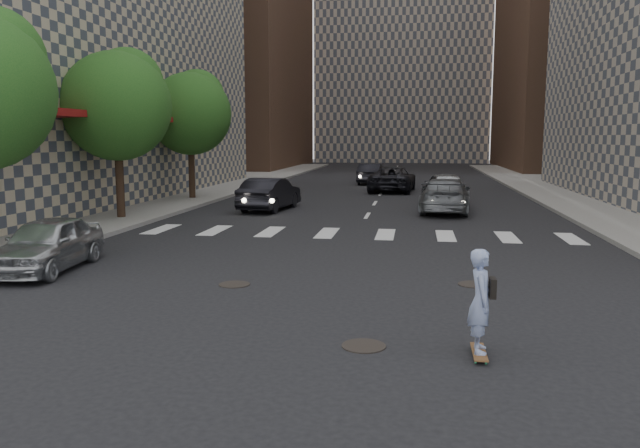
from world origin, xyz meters
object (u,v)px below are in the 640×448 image
(traffic_car_e, at_px, (371,174))
(traffic_car_c, at_px, (393,179))
(tree_c, at_px, (192,110))
(silver_sedan, at_px, (47,244))
(traffic_car_a, at_px, (270,194))
(skateboarder, at_px, (481,301))
(tree_b, at_px, (119,101))
(traffic_car_d, at_px, (444,187))
(traffic_car_b, at_px, (445,195))

(traffic_car_e, bearing_deg, traffic_car_c, 108.94)
(tree_c, height_order, silver_sedan, tree_c)
(traffic_car_a, height_order, traffic_car_e, traffic_car_a)
(silver_sedan, bearing_deg, skateboarder, -30.59)
(skateboarder, bearing_deg, tree_b, 132.36)
(traffic_car_a, height_order, traffic_car_c, traffic_car_c)
(silver_sedan, height_order, traffic_car_d, traffic_car_d)
(traffic_car_a, bearing_deg, traffic_car_b, -170.74)
(tree_c, distance_m, silver_sedan, 17.76)
(traffic_car_b, distance_m, traffic_car_d, 4.31)
(tree_b, bearing_deg, tree_c, 90.00)
(skateboarder, relative_size, traffic_car_e, 0.38)
(tree_c, height_order, traffic_car_a, tree_c)
(tree_b, xyz_separation_m, tree_c, (0.00, 8.00, 0.00))
(skateboarder, bearing_deg, traffic_car_e, 97.15)
(traffic_car_c, distance_m, traffic_car_d, 6.62)
(silver_sedan, relative_size, traffic_car_c, 0.73)
(tree_c, distance_m, traffic_car_a, 7.33)
(tree_b, bearing_deg, traffic_car_a, 40.72)
(traffic_car_b, height_order, traffic_car_e, traffic_car_b)
(traffic_car_a, bearing_deg, traffic_car_d, -142.74)
(traffic_car_a, relative_size, traffic_car_d, 0.99)
(traffic_car_e, bearing_deg, silver_sedan, 81.87)
(tree_c, xyz_separation_m, traffic_car_e, (8.36, 12.86, -3.93))
(tree_c, height_order, traffic_car_e, tree_c)
(tree_c, height_order, traffic_car_b, tree_c)
(tree_b, relative_size, traffic_car_b, 1.28)
(traffic_car_a, bearing_deg, traffic_car_c, -108.66)
(silver_sedan, xyz_separation_m, traffic_car_b, (10.28, 13.69, 0.08))
(traffic_car_a, distance_m, traffic_car_b, 7.79)
(skateboarder, height_order, traffic_car_e, skateboarder)
(traffic_car_c, height_order, traffic_car_d, traffic_car_d)
(tree_c, bearing_deg, traffic_car_d, 3.84)
(traffic_car_a, distance_m, traffic_car_c, 11.78)
(traffic_car_a, relative_size, traffic_car_b, 0.86)
(silver_sedan, relative_size, traffic_car_e, 0.90)
(traffic_car_c, relative_size, traffic_car_d, 1.18)
(traffic_car_c, height_order, traffic_car_e, traffic_car_c)
(skateboarder, relative_size, traffic_car_c, 0.31)
(tree_c, bearing_deg, traffic_car_e, 56.99)
(traffic_car_c, bearing_deg, traffic_car_a, 68.50)
(silver_sedan, xyz_separation_m, traffic_car_d, (10.42, 18.00, 0.10))
(traffic_car_e, bearing_deg, tree_b, 71.17)
(silver_sedan, height_order, traffic_car_c, traffic_car_c)
(tree_c, distance_m, traffic_car_c, 12.80)
(silver_sedan, relative_size, traffic_car_d, 0.87)
(traffic_car_a, relative_size, traffic_car_c, 0.83)
(tree_c, distance_m, traffic_car_b, 13.76)
(skateboarder, bearing_deg, traffic_car_a, 112.88)
(traffic_car_a, height_order, traffic_car_b, traffic_car_b)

